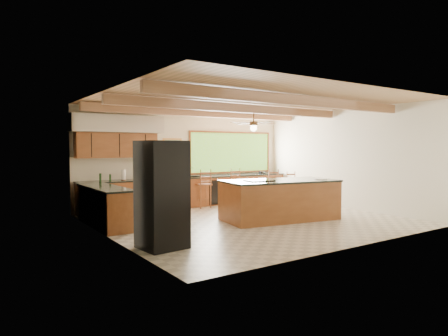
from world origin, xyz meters
TOP-DOWN VIEW (x-y plane):
  - ground at (0.00, 0.00)m, footprint 7.20×7.20m
  - room_shell at (-0.17, 0.65)m, footprint 7.27×6.54m
  - counter_run at (-0.82, 2.52)m, footprint 7.12×3.10m
  - island at (0.67, -0.36)m, footprint 3.10×1.85m
  - refrigerator at (-3.05, -1.30)m, footprint 0.84×0.82m
  - bar_stool_a at (0.10, 2.39)m, footprint 0.47×0.47m
  - bar_stool_b at (2.31, 1.79)m, footprint 0.51×0.51m
  - bar_stool_c at (1.18, 2.39)m, footprint 0.44×0.44m
  - bar_stool_d at (3.20, 1.93)m, footprint 0.46×0.46m

SIDE VIEW (x-z plane):
  - ground at x=0.00m, z-range 0.00..0.00m
  - counter_run at x=-0.82m, z-range -0.15..1.08m
  - island at x=0.67m, z-range -0.01..1.03m
  - bar_stool_d at x=3.20m, z-range 0.10..1.13m
  - bar_stool_b at x=2.31m, z-range 0.11..1.24m
  - bar_stool_a at x=0.10m, z-range 0.11..1.30m
  - bar_stool_c at x=1.18m, z-range 0.11..1.30m
  - refrigerator at x=-3.05m, z-range 0.00..1.96m
  - room_shell at x=-0.17m, z-range 0.70..3.72m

